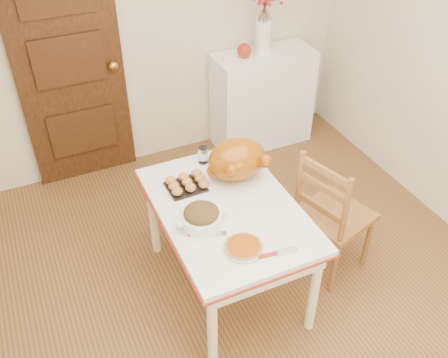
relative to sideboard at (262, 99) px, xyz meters
name	(u,v)px	position (x,y,z in m)	size (l,w,h in m)	color
floor	(258,303)	(-0.95, -1.78, -0.46)	(3.50, 4.00, 0.00)	brown
wall_back	(150,24)	(-0.95, 0.22, 0.79)	(3.50, 0.00, 2.50)	beige
door_back	(69,67)	(-1.65, 0.19, 0.57)	(0.85, 0.06, 2.06)	black
sideboard	(262,99)	(0.00, 0.00, 0.00)	(0.91, 0.41, 0.91)	white
kitchen_table	(227,248)	(-1.08, -1.54, -0.09)	(0.84, 1.22, 0.73)	white
chair_oak	(335,212)	(-0.32, -1.65, 0.03)	(0.43, 0.43, 0.98)	#915D2E
berry_vase	(264,19)	(-0.02, 0.00, 0.77)	(0.32, 0.32, 0.63)	white
apple	(244,51)	(-0.20, 0.00, 0.52)	(0.13, 0.13, 0.13)	maroon
turkey_platter	(237,161)	(-0.91, -1.32, 0.42)	(0.45, 0.36, 0.29)	#A2570B
pumpkin_pie	(244,247)	(-1.15, -1.91, 0.30)	(0.22, 0.22, 0.05)	#933D07
stuffing_dish	(201,217)	(-1.28, -1.63, 0.33)	(0.31, 0.24, 0.12)	brown
rolls_tray	(187,183)	(-1.23, -1.26, 0.31)	(0.26, 0.20, 0.07)	#CB8242
pie_server	(278,253)	(-0.99, -2.02, 0.28)	(0.23, 0.07, 0.01)	silver
carving_knife	(207,234)	(-1.29, -1.72, 0.28)	(0.22, 0.05, 0.01)	silver
drinking_glass	(203,155)	(-1.03, -1.05, 0.33)	(0.07, 0.07, 0.12)	white
shaker_pair	(231,149)	(-0.83, -1.05, 0.32)	(0.10, 0.04, 0.10)	white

